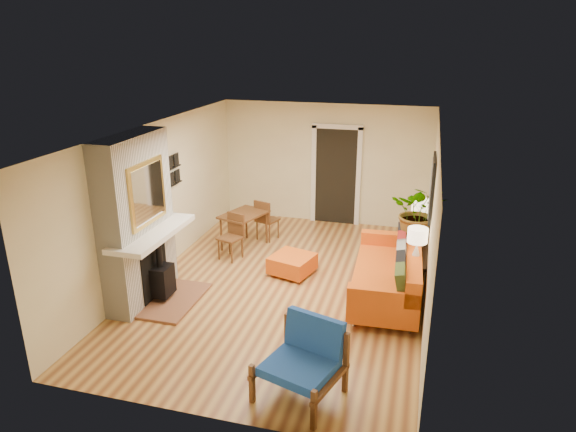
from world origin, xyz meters
name	(u,v)px	position (x,y,z in m)	size (l,w,h in m)	color
room_shell	(348,176)	(0.60, 2.63, 1.24)	(6.50, 6.50, 6.50)	tan
fireplace	(139,224)	(-2.00, -1.00, 1.24)	(1.09, 1.68, 2.60)	white
sofa	(392,273)	(1.74, 0.06, 0.40)	(1.10, 2.38, 0.92)	silver
ottoman	(292,263)	(0.01, 0.44, 0.20)	(0.82, 0.82, 0.34)	silver
blue_chair	(305,355)	(0.95, -2.53, 0.48)	(1.07, 1.05, 0.90)	brown
dining_table	(247,221)	(-1.14, 1.34, 0.55)	(1.00, 1.60, 0.84)	brown
console_table	(416,253)	(2.07, 0.59, 0.58)	(0.34, 1.85, 0.72)	black
lamp_near	(417,241)	(2.07, -0.13, 1.06)	(0.30, 0.30, 0.54)	white
lamp_far	(420,211)	(2.07, 1.32, 1.06)	(0.30, 0.30, 0.54)	white
houseplant	(419,212)	(2.06, 0.80, 1.21)	(0.87, 0.75, 0.97)	#1E5919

